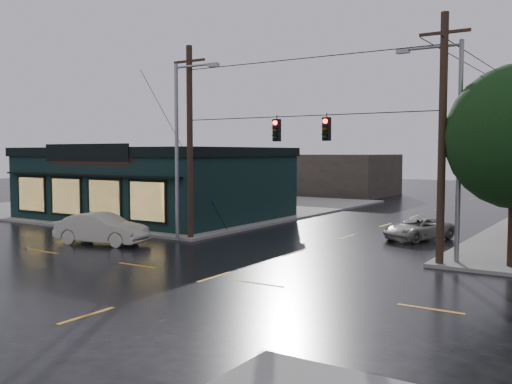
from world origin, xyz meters
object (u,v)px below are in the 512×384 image
Objects in this scene: utility_pole_nw at (191,240)px; suv_silver at (418,229)px; sedan_cream at (102,229)px; utility_pole_ne at (439,267)px.

utility_pole_nw reaches higher than suv_silver.
sedan_cream is 16.48m from suv_silver.
utility_pole_ne is 2.44× the size of suv_silver.
suv_silver is (-2.93, 6.67, 0.58)m from utility_pole_ne.
utility_pole_ne is 2.13× the size of sedan_cream.
suv_silver is (12.96, 10.18, -0.21)m from sedan_cream.
sedan_cream is (-15.89, -3.51, 0.79)m from utility_pole_ne.
utility_pole_ne is (13.00, 0.00, 0.00)m from utility_pole_nw.
utility_pole_ne is at bearing 0.00° from utility_pole_nw.
utility_pole_nw is at bearing -51.91° from sedan_cream.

